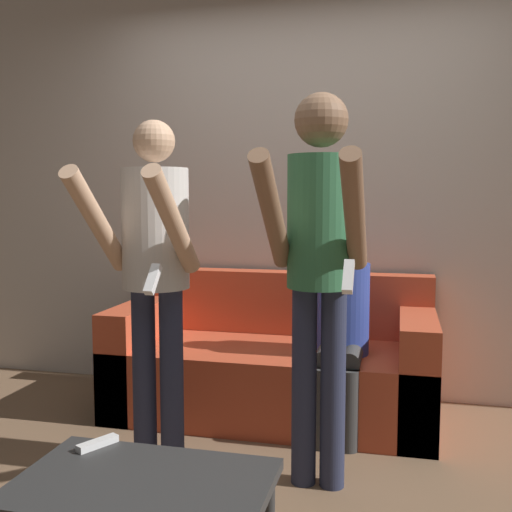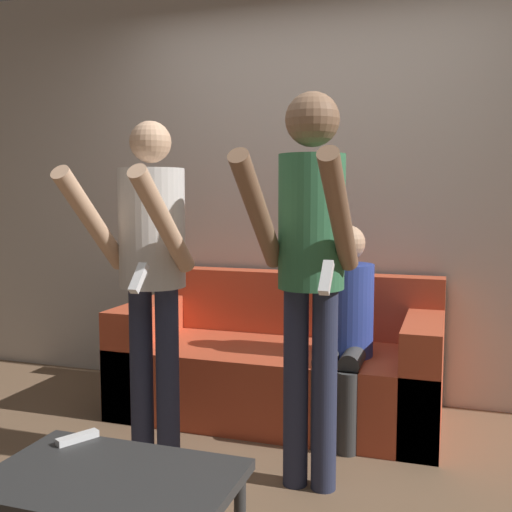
{
  "view_description": "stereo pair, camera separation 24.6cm",
  "coord_description": "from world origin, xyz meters",
  "px_view_note": "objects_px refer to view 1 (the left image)",
  "views": [
    {
      "loc": [
        0.55,
        -2.29,
        1.28
      ],
      "look_at": [
        -0.16,
        0.65,
        0.98
      ],
      "focal_mm": 42.0,
      "sensor_mm": 36.0,
      "label": 1
    },
    {
      "loc": [
        0.79,
        -2.23,
        1.28
      ],
      "look_at": [
        -0.16,
        0.65,
        0.98
      ],
      "focal_mm": 42.0,
      "sensor_mm": 36.0,
      "label": 2
    }
  ],
  "objects_px": {
    "person_standing_left": "(154,258)",
    "coffee_table": "(143,496)",
    "person_standing_right": "(319,249)",
    "couch": "(273,366)",
    "person_seated": "(341,321)",
    "remote_on_table": "(98,443)"
  },
  "relations": [
    {
      "from": "person_standing_left",
      "to": "coffee_table",
      "type": "bearing_deg",
      "value": -69.46
    },
    {
      "from": "person_standing_left",
      "to": "person_standing_right",
      "type": "distance_m",
      "value": 0.76
    },
    {
      "from": "couch",
      "to": "person_seated",
      "type": "relative_size",
      "value": 1.64
    },
    {
      "from": "person_standing_right",
      "to": "coffee_table",
      "type": "distance_m",
      "value": 1.22
    },
    {
      "from": "person_standing_right",
      "to": "remote_on_table",
      "type": "xyz_separation_m",
      "value": [
        -0.66,
        -0.73,
        -0.62
      ]
    },
    {
      "from": "couch",
      "to": "remote_on_table",
      "type": "height_order",
      "value": "couch"
    },
    {
      "from": "person_seated",
      "to": "remote_on_table",
      "type": "xyz_separation_m",
      "value": [
        -0.7,
        -1.4,
        -0.18
      ]
    },
    {
      "from": "person_standing_left",
      "to": "remote_on_table",
      "type": "bearing_deg",
      "value": -82.7
    },
    {
      "from": "person_standing_left",
      "to": "person_seated",
      "type": "bearing_deg",
      "value": 40.2
    },
    {
      "from": "person_standing_right",
      "to": "coffee_table",
      "type": "xyz_separation_m",
      "value": [
        -0.41,
        -0.92,
        -0.68
      ]
    },
    {
      "from": "person_seated",
      "to": "coffee_table",
      "type": "relative_size",
      "value": 1.45
    },
    {
      "from": "person_standing_right",
      "to": "remote_on_table",
      "type": "height_order",
      "value": "person_standing_right"
    },
    {
      "from": "couch",
      "to": "coffee_table",
      "type": "distance_m",
      "value": 1.78
    },
    {
      "from": "person_seated",
      "to": "coffee_table",
      "type": "height_order",
      "value": "person_seated"
    },
    {
      "from": "person_seated",
      "to": "remote_on_table",
      "type": "bearing_deg",
      "value": -116.49
    },
    {
      "from": "person_seated",
      "to": "couch",
      "type": "bearing_deg",
      "value": 156.03
    },
    {
      "from": "person_standing_left",
      "to": "person_standing_right",
      "type": "relative_size",
      "value": 0.95
    },
    {
      "from": "person_standing_left",
      "to": "coffee_table",
      "type": "xyz_separation_m",
      "value": [
        0.35,
        -0.92,
        -0.63
      ]
    },
    {
      "from": "person_standing_right",
      "to": "person_standing_left",
      "type": "bearing_deg",
      "value": 179.83
    },
    {
      "from": "couch",
      "to": "remote_on_table",
      "type": "bearing_deg",
      "value": -100.18
    },
    {
      "from": "person_standing_right",
      "to": "coffee_table",
      "type": "height_order",
      "value": "person_standing_right"
    },
    {
      "from": "person_standing_left",
      "to": "couch",
      "type": "bearing_deg",
      "value": 66.09
    }
  ]
}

